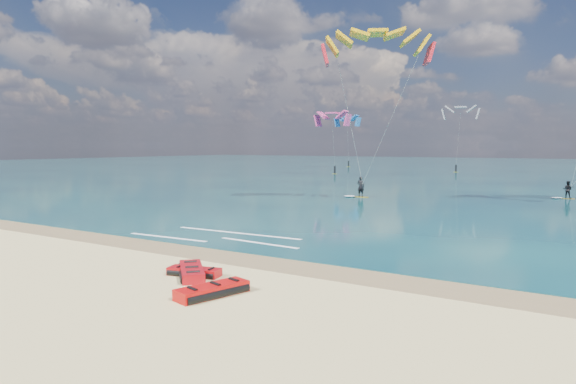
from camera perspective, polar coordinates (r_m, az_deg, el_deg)
The scene contains 9 objects.
ground at distance 58.00m, azimuth 13.58°, elevation 0.08°, with size 320.00×320.00×0.00m, color tan.
wet_sand_strip at distance 25.94m, azimuth -13.34°, elevation -6.07°, with size 320.00×2.40×0.01m, color brown.
sea at distance 120.34m, azimuth 23.26°, elevation 2.38°, with size 320.00×200.00×0.04m, color #0B2E3C.
packed_kite_left at distance 20.36m, azimuth -10.37°, elevation -9.12°, with size 2.25×1.00×0.36m, color #AF090E, non-canonical shape.
packed_kite_mid at distance 20.28m, azimuth -10.64°, elevation -9.19°, with size 2.81×1.20×0.44m, color #AE0C13, non-canonical shape.
packed_kite_right at distance 17.64m, azimuth -8.41°, elevation -11.35°, with size 2.77×1.21×0.44m, color red, non-canonical shape.
kitesurfer_main at distance 46.61m, azimuth 9.00°, elevation 9.37°, with size 11.47×8.34×16.15m.
shoreline_foam at distance 28.33m, azimuth -7.26°, elevation -4.94°, with size 10.24×3.63×0.01m.
distant_kites at distance 100.89m, azimuth 14.99°, elevation 5.21°, with size 55.91×36.79×11.81m.
Camera 1 is at (18.15, -14.86, 5.00)m, focal length 32.00 mm.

